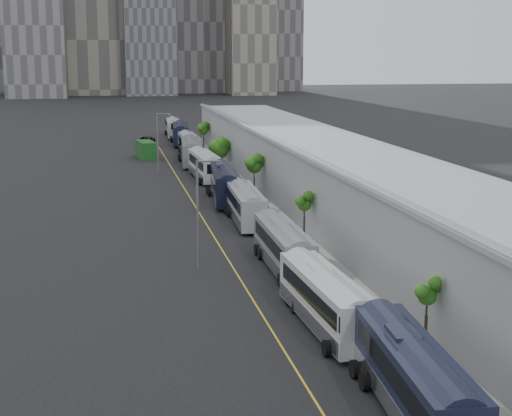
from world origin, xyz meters
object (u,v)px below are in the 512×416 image
object	(u,v)px
bus_7	(191,154)
bus_4	(246,208)
bus_6	(205,168)
street_lamp_near	(200,207)
bus_8	(189,146)
shipping_container	(146,150)
street_lamp_far	(159,139)
bus_5	(225,187)
bus_10	(173,129)
bus_1	(413,386)
suv	(146,142)
bus_3	(283,250)
bus_9	(181,135)
bus_2	(326,304)

from	to	relation	value
bus_7	bus_4	bearing A→B (deg)	-84.05
bus_6	street_lamp_near	xyz separation A→B (m)	(-5.92, -43.52, 3.35)
bus_8	shipping_container	xyz separation A→B (m)	(-7.22, -3.00, -0.13)
street_lamp_far	shipping_container	world-z (taller)	street_lamp_far
street_lamp_near	bus_5	bearing A→B (deg)	77.50
bus_5	bus_10	distance (m)	70.69
bus_1	suv	world-z (taller)	bus_1
bus_3	bus_9	xyz separation A→B (m)	(0.50, 85.75, 0.17)
bus_8	bus_9	xyz separation A→B (m)	(0.08, 15.35, 0.16)
bus_2	bus_7	distance (m)	72.60
bus_3	bus_7	size ratio (longest dim) A/B	0.90
bus_4	bus_6	size ratio (longest dim) A/B	0.96
bus_4	bus_2	bearing A→B (deg)	-88.77
bus_2	suv	distance (m)	97.28
bus_6	bus_10	distance (m)	54.83
bus_9	bus_2	bearing A→B (deg)	-85.46
bus_1	bus_5	bearing A→B (deg)	94.60
bus_10	bus_5	bearing A→B (deg)	-86.97
bus_6	bus_8	bearing A→B (deg)	86.08
bus_6	street_lamp_near	size ratio (longest dim) A/B	1.51
bus_10	bus_4	bearing A→B (deg)	-86.78
bus_5	street_lamp_far	size ratio (longest dim) A/B	1.62
bus_6	bus_9	xyz separation A→B (m)	(0.80, 41.10, 0.10)
bus_9	bus_10	xyz separation A→B (m)	(-0.15, 13.73, -0.15)
bus_5	bus_6	bearing A→B (deg)	95.96
bus_3	suv	world-z (taller)	bus_3
bus_5	bus_8	xyz separation A→B (m)	(0.51, 41.61, -0.15)
street_lamp_near	shipping_container	size ratio (longest dim) A/B	1.40
bus_1	street_lamp_far	size ratio (longest dim) A/B	1.51
bus_4	bus_7	xyz separation A→B (m)	(-0.68, 42.25, 0.14)
street_lamp_near	bus_1	bearing A→B (deg)	-76.49
bus_6	bus_9	bearing A→B (deg)	86.56
bus_5	bus_9	size ratio (longest dim) A/B	0.99
bus_5	bus_7	distance (m)	30.45
bus_3	bus_8	xyz separation A→B (m)	(0.42, 70.40, 0.01)
bus_8	bus_1	bearing A→B (deg)	-90.67
bus_7	suv	xyz separation A→B (m)	(-5.34, 24.52, -0.77)
bus_2	street_lamp_far	size ratio (longest dim) A/B	1.46
bus_6	bus_9	world-z (taller)	bus_9
bus_6	bus_2	bearing A→B (deg)	-92.48
bus_1	bus_10	distance (m)	124.98
bus_3	bus_4	size ratio (longest dim) A/B	0.99
bus_2	bus_9	xyz separation A→B (m)	(0.96, 99.11, 0.17)
bus_3	suv	bearing A→B (deg)	94.78
bus_9	bus_10	size ratio (longest dim) A/B	1.10
bus_4	bus_10	distance (m)	82.49
bus_6	shipping_container	size ratio (longest dim) A/B	2.11
bus_6	bus_8	world-z (taller)	bus_6
bus_2	bus_9	bearing A→B (deg)	87.15
bus_4	bus_10	bearing A→B (deg)	92.15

